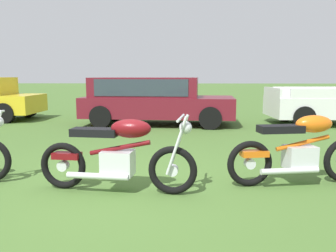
% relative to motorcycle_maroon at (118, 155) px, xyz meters
% --- Properties ---
extents(ground_plane, '(120.00, 120.00, 0.00)m').
position_rel_motorcycle_maroon_xyz_m(ground_plane, '(-0.06, 0.25, -0.48)').
color(ground_plane, '#476B2D').
extents(motorcycle_maroon, '(2.09, 0.64, 1.02)m').
position_rel_motorcycle_maroon_xyz_m(motorcycle_maroon, '(0.00, 0.00, 0.00)').
color(motorcycle_maroon, black).
rests_on(motorcycle_maroon, ground).
extents(motorcycle_orange, '(2.01, 0.76, 1.02)m').
position_rel_motorcycle_maroon_xyz_m(motorcycle_orange, '(2.45, 0.41, 0.00)').
color(motorcycle_orange, black).
rests_on(motorcycle_orange, ground).
extents(car_burgundy, '(4.63, 2.14, 1.43)m').
position_rel_motorcycle_maroon_xyz_m(car_burgundy, '(-0.09, 6.24, 0.35)').
color(car_burgundy, maroon).
rests_on(car_burgundy, ground).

